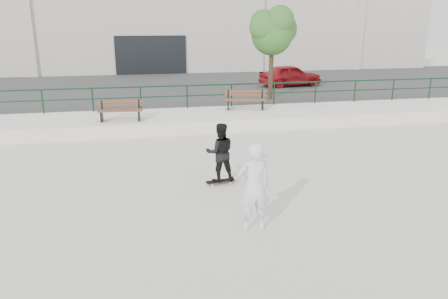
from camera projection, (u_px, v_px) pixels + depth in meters
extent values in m
plane|color=silver|center=(202.00, 232.00, 9.12)|extent=(120.00, 120.00, 0.00)
cube|color=silver|center=(167.00, 121.00, 17.97)|extent=(30.00, 3.00, 0.50)
cube|color=#393939|center=(156.00, 90.00, 25.96)|extent=(60.00, 14.00, 0.50)
cylinder|color=#13341B|center=(164.00, 86.00, 18.84)|extent=(28.00, 0.06, 0.06)
cylinder|color=#13341B|center=(164.00, 97.00, 18.96)|extent=(28.00, 0.05, 0.05)
cylinder|color=#13341B|center=(43.00, 102.00, 18.03)|extent=(0.06, 0.06, 1.00)
cylinder|color=#13341B|center=(93.00, 100.00, 18.41)|extent=(0.06, 0.06, 1.00)
cylinder|color=#13341B|center=(141.00, 99.00, 18.79)|extent=(0.06, 0.06, 1.00)
cylinder|color=#13341B|center=(187.00, 97.00, 19.17)|extent=(0.06, 0.06, 1.00)
cylinder|color=#13341B|center=(231.00, 95.00, 19.55)|extent=(0.06, 0.06, 1.00)
cylinder|color=#13341B|center=(274.00, 94.00, 19.93)|extent=(0.06, 0.06, 1.00)
cylinder|color=#13341B|center=(315.00, 93.00, 20.31)|extent=(0.06, 0.06, 1.00)
cylinder|color=#13341B|center=(355.00, 91.00, 20.69)|extent=(0.06, 0.06, 1.00)
cylinder|color=#13341B|center=(393.00, 90.00, 21.07)|extent=(0.06, 0.06, 1.00)
cylinder|color=#13341B|center=(430.00, 89.00, 21.45)|extent=(0.06, 0.06, 1.00)
cube|color=#BBB6A8|center=(146.00, 23.00, 38.04)|extent=(44.00, 16.00, 8.00)
cube|color=black|center=(151.00, 59.00, 31.16)|extent=(5.00, 0.15, 3.20)
cube|color=#BBB6A8|center=(29.00, 38.00, 29.17)|extent=(0.60, 0.25, 6.20)
cube|color=#BBB6A8|center=(260.00, 36.00, 32.21)|extent=(0.60, 0.25, 6.20)
cube|color=#BBB6A8|center=(359.00, 35.00, 33.73)|extent=(0.60, 0.25, 6.20)
cube|color=brown|center=(120.00, 111.00, 16.60)|extent=(1.70, 0.24, 0.04)
cube|color=brown|center=(120.00, 111.00, 16.77)|extent=(1.70, 0.24, 0.04)
cube|color=brown|center=(121.00, 110.00, 16.93)|extent=(1.70, 0.24, 0.04)
cube|color=brown|center=(120.00, 105.00, 16.95)|extent=(1.69, 0.17, 0.09)
cube|color=brown|center=(120.00, 101.00, 16.91)|extent=(1.69, 0.17, 0.09)
cube|color=black|center=(102.00, 116.00, 16.74)|extent=(0.09, 0.47, 0.40)
cube|color=black|center=(102.00, 105.00, 16.86)|extent=(0.06, 0.05, 0.40)
cube|color=black|center=(139.00, 115.00, 16.91)|extent=(0.09, 0.47, 0.40)
cube|color=black|center=(139.00, 104.00, 17.03)|extent=(0.06, 0.05, 0.40)
cube|color=brown|center=(245.00, 100.00, 18.75)|extent=(1.78, 0.49, 0.04)
cube|color=brown|center=(245.00, 100.00, 18.92)|extent=(1.78, 0.49, 0.04)
cube|color=brown|center=(245.00, 99.00, 19.09)|extent=(1.78, 0.49, 0.04)
cube|color=brown|center=(245.00, 94.00, 19.11)|extent=(1.76, 0.41, 0.10)
cube|color=brown|center=(245.00, 91.00, 19.07)|extent=(1.76, 0.41, 0.10)
cube|color=black|center=(228.00, 105.00, 18.99)|extent=(0.16, 0.50, 0.42)
cube|color=black|center=(228.00, 94.00, 19.12)|extent=(0.07, 0.06, 0.42)
cube|color=black|center=(262.00, 105.00, 18.97)|extent=(0.16, 0.50, 0.42)
cube|color=black|center=(262.00, 94.00, 19.11)|extent=(0.07, 0.06, 0.42)
cylinder|color=#442F22|center=(271.00, 72.00, 21.27)|extent=(0.22, 0.22, 2.65)
sphere|color=#255720|center=(272.00, 34.00, 20.76)|extent=(1.99, 1.99, 1.99)
sphere|color=#255720|center=(281.00, 29.00, 21.12)|extent=(1.55, 1.55, 1.55)
sphere|color=#255720|center=(265.00, 27.00, 20.38)|extent=(1.44, 1.44, 1.44)
sphere|color=#255720|center=(280.00, 20.00, 20.20)|extent=(1.33, 1.33, 1.33)
sphere|color=#255720|center=(263.00, 22.00, 20.96)|extent=(1.22, 1.22, 1.22)
imported|color=#A3141A|center=(290.00, 75.00, 25.68)|extent=(3.85, 2.01, 1.25)
cube|color=black|center=(220.00, 181.00, 11.75)|extent=(0.80, 0.33, 0.02)
cube|color=brown|center=(220.00, 181.00, 11.76)|extent=(0.80, 0.33, 0.01)
cube|color=#A6A6AB|center=(211.00, 184.00, 11.67)|extent=(0.09, 0.17, 0.03)
cube|color=#A6A6AB|center=(229.00, 181.00, 11.85)|extent=(0.09, 0.17, 0.03)
cylinder|color=#F9EACF|center=(212.00, 185.00, 11.59)|extent=(0.06, 0.03, 0.06)
cylinder|color=#F9EACF|center=(210.00, 183.00, 11.76)|extent=(0.06, 0.03, 0.06)
cylinder|color=#F9EACF|center=(230.00, 183.00, 11.77)|extent=(0.06, 0.03, 0.06)
cylinder|color=#F9EACF|center=(228.00, 180.00, 11.94)|extent=(0.06, 0.03, 0.06)
imported|color=black|center=(220.00, 152.00, 11.52)|extent=(0.79, 0.63, 1.58)
imported|color=white|center=(254.00, 187.00, 8.96)|extent=(0.70, 0.46, 1.90)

